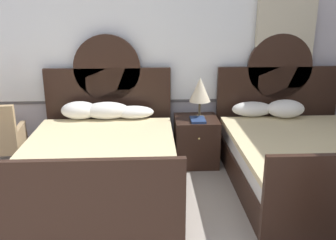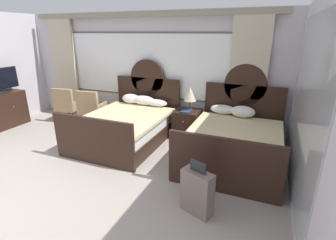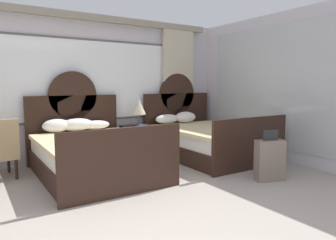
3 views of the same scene
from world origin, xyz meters
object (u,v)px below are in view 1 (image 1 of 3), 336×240
object	(u,v)px
bed_near_mirror	(303,158)
book_on_nightstand	(198,120)
table_lamp_on_nightstand	(200,90)
bed_near_window	(101,161)
nightstand_between_beds	(196,141)

from	to	relation	value
bed_near_mirror	book_on_nightstand	bearing A→B (deg)	152.51
table_lamp_on_nightstand	bed_near_mirror	bearing A→B (deg)	-33.54
bed_near_window	table_lamp_on_nightstand	bearing A→B (deg)	31.20
book_on_nightstand	bed_near_window	bearing A→B (deg)	-153.16
table_lamp_on_nightstand	book_on_nightstand	bearing A→B (deg)	-105.23
table_lamp_on_nightstand	book_on_nightstand	distance (m)	0.37
bed_near_mirror	nightstand_between_beds	bearing A→B (deg)	148.41
bed_near_window	nightstand_between_beds	bearing A→B (deg)	31.09
table_lamp_on_nightstand	book_on_nightstand	xyz separation A→B (m)	(-0.04, -0.14, -0.35)
nightstand_between_beds	book_on_nightstand	bearing A→B (deg)	-88.32
bed_near_mirror	bed_near_window	bearing A→B (deg)	179.75
nightstand_between_beds	book_on_nightstand	xyz separation A→B (m)	(0.00, -0.11, 0.32)
bed_near_mirror	nightstand_between_beds	distance (m)	1.33
bed_near_window	bed_near_mirror	world-z (taller)	same
bed_near_window	table_lamp_on_nightstand	world-z (taller)	bed_near_window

